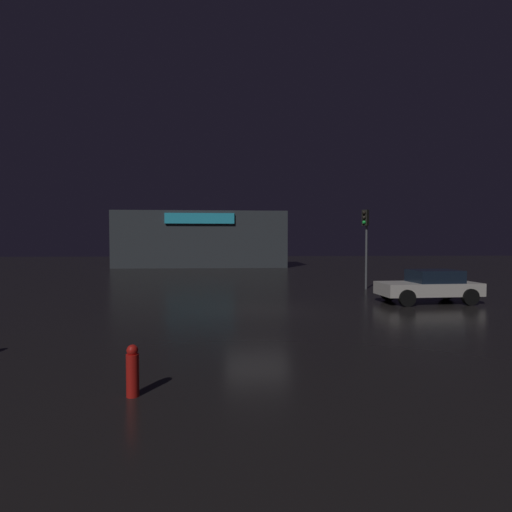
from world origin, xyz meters
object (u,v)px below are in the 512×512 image
store_building (202,240)px  fire_hydrant (133,371)px  traffic_signal_opposite (366,231)px  car_near (430,286)px

store_building → fire_hydrant: size_ratio=20.17×
store_building → fire_hydrant: store_building is taller
store_building → traffic_signal_opposite: 24.95m
store_building → traffic_signal_opposite: (10.78, -22.50, 0.35)m
store_building → traffic_signal_opposite: store_building is taller
store_building → traffic_signal_opposite: size_ratio=4.04×
car_near → fire_hydrant: bearing=-137.0°
traffic_signal_opposite → car_near: 5.85m
store_building → fire_hydrant: bearing=-87.9°
store_building → fire_hydrant: (1.35, -37.45, -2.55)m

